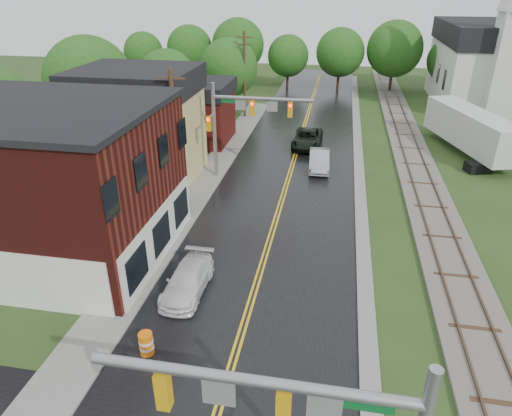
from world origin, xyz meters
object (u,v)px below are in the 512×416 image
(traffic_signal_far, at_px, (242,115))
(construction_barrel, at_px, (146,344))
(utility_pole_b, at_px, (176,137))
(tree_left_b, at_px, (91,83))
(tree_left_e, at_px, (230,69))
(tree_left_c, at_px, (168,81))
(church, at_px, (490,56))
(sedan_silver, at_px, (319,160))
(semi_trailer, at_px, (470,129))
(suv_dark, at_px, (307,139))
(brick_building, at_px, (31,181))
(utility_pole_c, at_px, (245,74))
(pickup_white, at_px, (188,281))

(traffic_signal_far, relative_size, construction_barrel, 7.10)
(utility_pole_b, relative_size, tree_left_b, 0.93)
(tree_left_b, height_order, tree_left_e, tree_left_b)
(tree_left_c, bearing_deg, tree_left_e, 50.19)
(church, xyz_separation_m, sedan_silver, (-17.82, -23.76, -5.10))
(utility_pole_b, bearing_deg, tree_left_c, 111.49)
(tree_left_e, bearing_deg, church, 15.20)
(tree_left_c, distance_m, tree_left_e, 7.82)
(tree_left_c, bearing_deg, semi_trailer, -7.91)
(suv_dark, height_order, sedan_silver, suv_dark)
(church, xyz_separation_m, suv_dark, (-19.20, -18.42, -5.09))
(sedan_silver, bearing_deg, brick_building, -137.67)
(church, distance_m, tree_left_e, 29.91)
(traffic_signal_far, distance_m, sedan_silver, 7.66)
(utility_pole_b, height_order, tree_left_c, utility_pole_b)
(utility_pole_c, distance_m, tree_left_e, 2.79)
(church, xyz_separation_m, semi_trailer, (-5.29, -17.80, -3.60))
(traffic_signal_far, xyz_separation_m, tree_left_e, (-5.38, 18.90, -0.16))
(utility_pole_c, bearing_deg, church, 19.97)
(tree_left_b, bearing_deg, pickup_white, -52.93)
(tree_left_b, distance_m, pickup_white, 24.82)
(semi_trailer, bearing_deg, pickup_white, -127.40)
(pickup_white, bearing_deg, church, 61.18)
(tree_left_c, relative_size, suv_dark, 1.42)
(tree_left_e, bearing_deg, tree_left_c, -129.81)
(semi_trailer, bearing_deg, tree_left_b, -172.94)
(brick_building, bearing_deg, sedan_silver, 45.61)
(sedan_silver, xyz_separation_m, semi_trailer, (12.53, 5.95, 1.50))
(utility_pole_b, height_order, tree_left_e, utility_pole_b)
(church, relative_size, semi_trailer, 1.67)
(tree_left_c, relative_size, construction_barrel, 7.40)
(sedan_silver, bearing_deg, pickup_white, -110.40)
(church, distance_m, pickup_white, 47.59)
(church, bearing_deg, utility_pole_b, -130.18)
(construction_barrel, bearing_deg, traffic_signal_far, 89.70)
(utility_pole_c, bearing_deg, traffic_signal_far, -78.91)
(construction_barrel, bearing_deg, brick_building, 142.68)
(tree_left_b, xyz_separation_m, semi_trailer, (32.55, 4.03, -3.48))
(pickup_white, xyz_separation_m, semi_trailer, (17.91, 23.42, 1.59))
(sedan_silver, height_order, pickup_white, sedan_silver)
(brick_building, distance_m, church, 50.58)
(pickup_white, relative_size, construction_barrel, 4.27)
(pickup_white, relative_size, semi_trailer, 0.37)
(sedan_silver, distance_m, semi_trailer, 13.95)
(traffic_signal_far, relative_size, semi_trailer, 0.61)
(brick_building, height_order, tree_left_e, brick_building)
(brick_building, relative_size, utility_pole_b, 1.59)
(brick_building, xyz_separation_m, construction_barrel, (8.92, -6.80, -3.63))
(utility_pole_c, height_order, semi_trailer, utility_pole_c)
(tree_left_b, height_order, suv_dark, tree_left_b)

